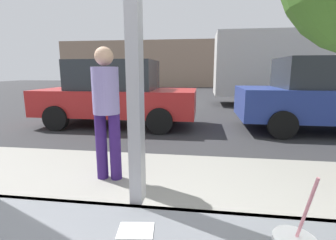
{
  "coord_description": "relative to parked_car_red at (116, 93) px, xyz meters",
  "views": [
    {
      "loc": [
        0.26,
        -0.86,
        1.49
      ],
      "look_at": [
        -0.18,
        2.33,
        0.85
      ],
      "focal_mm": 26.44,
      "sensor_mm": 36.0,
      "label": 1
    }
  ],
  "objects": [
    {
      "name": "parked_car_red",
      "position": [
        0.0,
        0.0,
        0.0
      ],
      "size": [
        4.31,
        1.88,
        1.78
      ],
      "color": "red",
      "rests_on": "ground"
    },
    {
      "name": "box_truck",
      "position": [
        5.88,
        5.01,
        0.79
      ],
      "size": [
        6.35,
        2.44,
        3.13
      ],
      "color": "beige",
      "rests_on": "ground"
    },
    {
      "name": "pedestrian",
      "position": [
        1.19,
        -3.71,
        0.19
      ],
      "size": [
        0.32,
        0.32,
        1.63
      ],
      "color": "#331B61",
      "rests_on": "sidewalk_strip"
    },
    {
      "name": "building_facade_far",
      "position": [
        2.08,
        17.93,
        1.32
      ],
      "size": [
        28.0,
        1.2,
        4.43
      ],
      "primitive_type": "cube",
      "color": "gray",
      "rests_on": "ground"
    },
    {
      "name": "sidewalk_strip",
      "position": [
        2.08,
        -4.1,
        -0.82
      ],
      "size": [
        16.0,
        2.8,
        0.14
      ],
      "primitive_type": "cube",
      "color": "gray",
      "rests_on": "ground"
    },
    {
      "name": "ground_plane",
      "position": [
        2.08,
        2.3,
        -0.89
      ],
      "size": [
        60.0,
        60.0,
        0.0
      ],
      "primitive_type": "plane",
      "color": "#2D2D30"
    },
    {
      "name": "parked_car_blue",
      "position": [
        5.46,
        0.0,
        0.02
      ],
      "size": [
        4.4,
        2.0,
        1.82
      ],
      "color": "#283D93",
      "rests_on": "ground"
    },
    {
      "name": "napkin_wrapper",
      "position": [
        2.13,
        -5.83,
        0.07
      ],
      "size": [
        0.13,
        0.1,
        0.0
      ],
      "primitive_type": "cube",
      "rotation": [
        0.0,
        0.0,
        0.12
      ],
      "color": "white",
      "rests_on": "window_counter"
    }
  ]
}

